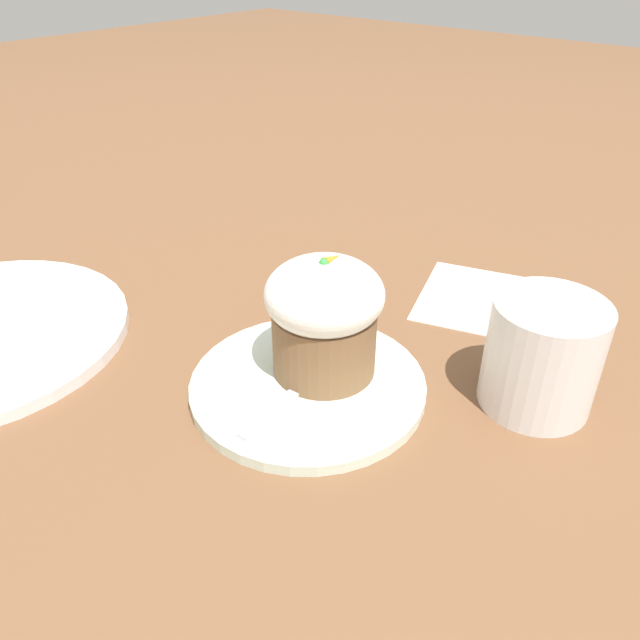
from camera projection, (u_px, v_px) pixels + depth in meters
name	position (u px, v px, depth m)	size (l,w,h in m)	color
ground_plane	(308.00, 390.00, 0.54)	(4.00, 4.00, 0.00)	brown
dessert_plate	(308.00, 385.00, 0.54)	(0.20, 0.20, 0.01)	silver
carrot_cake	(320.00, 314.00, 0.52)	(0.10, 0.10, 0.11)	brown
spoon	(306.00, 382.00, 0.53)	(0.12, 0.03, 0.01)	#B7B7BC
coffee_cup	(543.00, 354.00, 0.50)	(0.13, 0.09, 0.09)	white
paper_napkin	(476.00, 298.00, 0.67)	(0.17, 0.15, 0.00)	white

